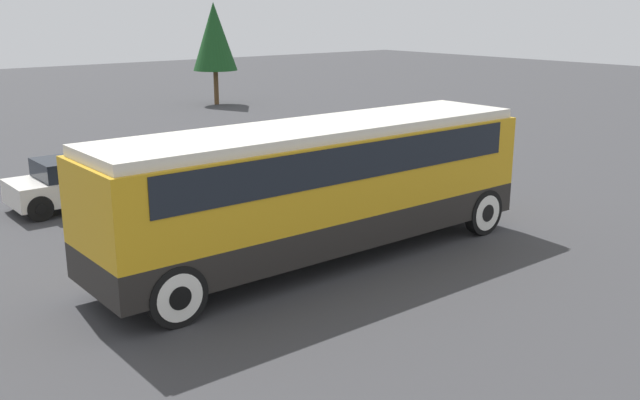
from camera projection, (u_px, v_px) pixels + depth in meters
ground_plane at (320, 259)px, 16.53m from camera, size 120.00×120.00×0.00m
tour_bus at (323, 178)px, 16.09m from camera, size 10.82×2.61×3.16m
parked_car_near at (81, 181)px, 20.79m from camera, size 4.04×1.87×1.46m
parked_car_mid at (251, 183)px, 20.76m from camera, size 4.59×1.88×1.41m
tree_left at (214, 37)px, 41.89m from camera, size 2.60×2.60×5.96m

